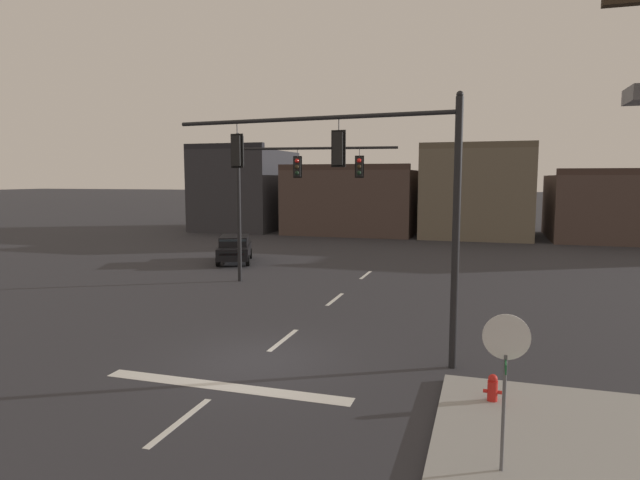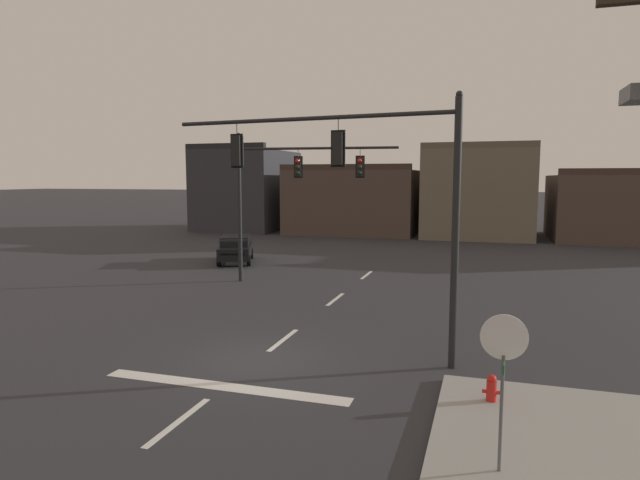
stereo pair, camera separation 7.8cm
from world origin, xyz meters
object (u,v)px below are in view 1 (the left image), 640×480
Objects in this scene: stop_sign at (506,355)px; fire_hydrant at (492,393)px; car_lot_nearside at (235,248)px; signal_mast_near_side at (366,180)px; signal_mast_far_side at (282,184)px.

stop_sign is 3.77× the size of fire_hydrant.
stop_sign is 25.04m from car_lot_nearside.
stop_sign reaches higher than fire_hydrant.
car_lot_nearside reaches higher than fire_hydrant.
signal_mast_near_side is 3.02× the size of stop_sign.
signal_mast_far_side reaches higher than fire_hydrant.
stop_sign is (9.70, -15.07, -2.63)m from signal_mast_far_side.
signal_mast_far_side is at bearing 122.76° from stop_sign.
signal_mast_far_side is 1.61× the size of car_lot_nearside.
fire_hydrant is (3.45, -2.58, -4.64)m from signal_mast_near_side.
signal_mast_far_side is 10.20× the size of fire_hydrant.
signal_mast_near_side reaches higher than stop_sign.
signal_mast_near_side reaches higher than signal_mast_far_side.
signal_mast_near_side reaches higher than fire_hydrant.
fire_hydrant is (9.58, -12.10, -4.44)m from signal_mast_far_side.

